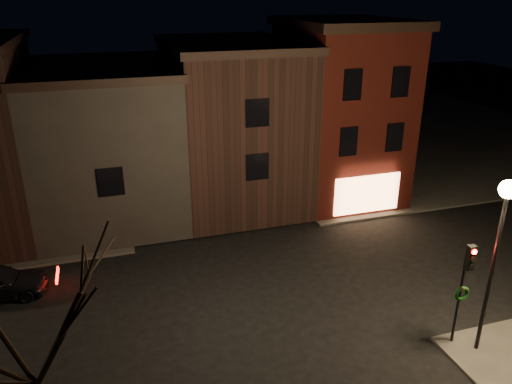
# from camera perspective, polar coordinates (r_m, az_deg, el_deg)

# --- Properties ---
(ground) EXTENTS (120.00, 120.00, 0.00)m
(ground) POSITION_cam_1_polar(r_m,az_deg,el_deg) (22.09, 0.69, -11.19)
(ground) COLOR black
(ground) RESTS_ON ground
(sidewalk_far_right) EXTENTS (30.00, 30.00, 0.12)m
(sidewalk_far_right) POSITION_cam_1_polar(r_m,az_deg,el_deg) (47.09, 16.63, 6.36)
(sidewalk_far_right) COLOR #2D2B28
(sidewalk_far_right) RESTS_ON ground
(corner_building) EXTENTS (6.50, 8.50, 10.50)m
(corner_building) POSITION_cam_1_polar(r_m,az_deg,el_deg) (31.04, 9.53, 9.32)
(corner_building) COLOR #45110C
(corner_building) RESTS_ON ground
(row_building_a) EXTENTS (7.30, 10.30, 9.40)m
(row_building_a) POSITION_cam_1_polar(r_m,az_deg,el_deg) (29.86, -2.78, 7.97)
(row_building_a) COLOR black
(row_building_a) RESTS_ON ground
(row_building_b) EXTENTS (7.80, 10.30, 8.40)m
(row_building_b) POSITION_cam_1_polar(r_m,az_deg,el_deg) (29.10, -16.77, 5.64)
(row_building_b) COLOR black
(row_building_b) RESTS_ON ground
(street_lamp_near) EXTENTS (0.60, 0.60, 6.48)m
(street_lamp_near) POSITION_cam_1_polar(r_m,az_deg,el_deg) (18.00, 26.30, -3.03)
(street_lamp_near) COLOR black
(street_lamp_near) RESTS_ON sidewalk_near_right
(traffic_signal) EXTENTS (0.58, 0.38, 4.05)m
(traffic_signal) POSITION_cam_1_polar(r_m,az_deg,el_deg) (18.98, 22.75, -9.21)
(traffic_signal) COLOR black
(traffic_signal) RESTS_ON sidewalk_near_right
(bare_tree_left) EXTENTS (5.60, 5.60, 7.50)m
(bare_tree_left) POSITION_cam_1_polar(r_m,az_deg,el_deg) (12.69, -25.25, -12.15)
(bare_tree_left) COLOR black
(bare_tree_left) RESTS_ON sidewalk_near_left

